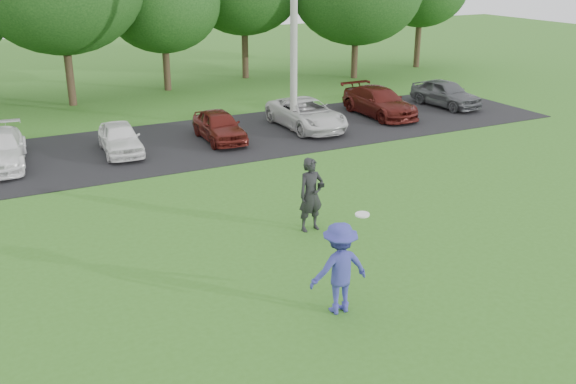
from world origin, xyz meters
The scene contains 5 objects.
ground centered at (0.00, 0.00, 0.00)m, with size 100.00×100.00×0.00m, color #366D1F.
parking_lot centered at (0.00, 13.00, 0.01)m, with size 32.00×6.50×0.03m, color black.
frisbee_player centered at (-0.59, 0.18, 0.93)m, with size 1.24×0.76×2.09m.
camera_bystander centered at (0.85, 3.90, 0.95)m, with size 0.72×0.50×1.90m.
parked_cars centered at (0.45, 13.04, 0.61)m, with size 27.99×4.61×1.22m.
Camera 1 is at (-6.51, -9.20, 6.60)m, focal length 40.00 mm.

